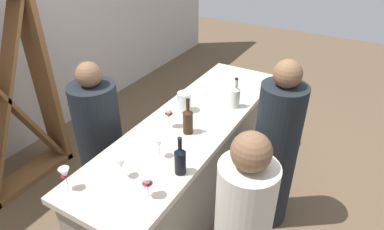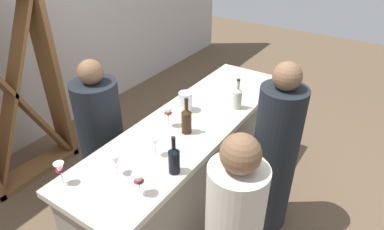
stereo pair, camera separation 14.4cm
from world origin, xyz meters
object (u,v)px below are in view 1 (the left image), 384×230
object	(u,v)px
wine_bottle_leftmost_near_black	(180,160)
wine_glass_near_left	(147,182)
wine_rack	(4,99)
wine_glass_far_center	(65,175)
water_pitcher	(184,102)
wine_glass_near_center	(159,144)
wine_bottle_center_clear_pale	(235,96)
wine_glass_far_left	(169,114)
wine_bottle_second_left_amber_brown	(188,120)
person_left_guest	(275,154)
wine_glass_near_right	(121,164)
person_right_guest	(101,145)

from	to	relation	value
wine_bottle_leftmost_near_black	wine_glass_near_left	bearing A→B (deg)	168.85
wine_rack	wine_glass_far_center	xyz separation A→B (m)	(-0.50, -1.38, 0.08)
water_pitcher	wine_glass_near_center	bearing A→B (deg)	-164.41
wine_rack	wine_glass_near_center	distance (m)	1.69
wine_bottle_center_clear_pale	wine_glass_near_left	distance (m)	1.28
wine_bottle_leftmost_near_black	wine_glass_far_left	world-z (taller)	wine_bottle_leftmost_near_black
wine_glass_near_left	wine_bottle_second_left_amber_brown	bearing A→B (deg)	11.21
wine_bottle_leftmost_near_black	person_left_guest	world-z (taller)	person_left_guest
wine_glass_near_center	wine_bottle_center_clear_pale	bearing A→B (deg)	-10.78
wine_glass_near_right	water_pitcher	xyz separation A→B (m)	(0.94, 0.09, -0.02)
wine_bottle_center_clear_pale	wine_bottle_second_left_amber_brown	bearing A→B (deg)	164.58
wine_bottle_center_clear_pale	person_right_guest	distance (m)	1.26
person_right_guest	water_pitcher	bearing A→B (deg)	55.12
wine_bottle_second_left_amber_brown	person_right_guest	world-z (taller)	person_right_guest
wine_rack	wine_glass_near_right	size ratio (longest dim) A/B	12.18
wine_glass_far_left	wine_glass_far_center	xyz separation A→B (m)	(-0.91, 0.16, -0.01)
wine_bottle_second_left_amber_brown	water_pitcher	bearing A→B (deg)	35.77
wine_rack	person_right_guest	bearing A→B (deg)	-78.25
wine_bottle_leftmost_near_black	wine_bottle_center_clear_pale	bearing A→B (deg)	2.47
wine_glass_near_right	water_pitcher	bearing A→B (deg)	5.43
wine_glass_far_center	wine_glass_far_left	bearing A→B (deg)	-9.90
wine_bottle_second_left_amber_brown	wine_glass_near_left	xyz separation A→B (m)	(-0.72, -0.14, -0.00)
person_left_guest	person_right_guest	size ratio (longest dim) A/B	1.07
person_left_guest	wine_glass_near_center	bearing A→B (deg)	60.23
person_left_guest	wine_glass_far_left	bearing A→B (deg)	36.33
wine_bottle_leftmost_near_black	wine_glass_near_center	bearing A→B (deg)	71.93
wine_bottle_second_left_amber_brown	person_left_guest	size ratio (longest dim) A/B	0.20
wine_bottle_leftmost_near_black	water_pitcher	bearing A→B (deg)	29.18
wine_bottle_leftmost_near_black	person_right_guest	world-z (taller)	person_right_guest
wine_rack	wine_bottle_second_left_amber_brown	distance (m)	1.77
wine_glass_near_center	water_pitcher	distance (m)	0.67
wine_rack	wine_glass_near_left	distance (m)	1.88
wine_glass_far_left	person_right_guest	size ratio (longest dim) A/B	0.12
wine_bottle_center_clear_pale	wine_glass_near_right	size ratio (longest dim) A/B	1.81
wine_bottle_leftmost_near_black	wine_glass_near_left	world-z (taller)	wine_bottle_leftmost_near_black
wine_bottle_second_left_amber_brown	wine_glass_near_left	world-z (taller)	wine_bottle_second_left_amber_brown
wine_bottle_leftmost_near_black	wine_glass_near_right	world-z (taller)	wine_bottle_leftmost_near_black
wine_bottle_center_clear_pale	wine_glass_far_left	bearing A→B (deg)	149.91
wine_bottle_leftmost_near_black	wine_glass_far_left	bearing A→B (deg)	40.86
wine_rack	water_pitcher	xyz separation A→B (m)	(0.70, -1.51, 0.05)
wine_glass_near_left	wine_glass_near_center	bearing A→B (deg)	24.76
wine_rack	wine_bottle_leftmost_near_black	size ratio (longest dim) A/B	6.72
wine_bottle_center_clear_pale	wine_glass_near_left	bearing A→B (deg)	179.43
wine_glass_far_left	person_left_guest	world-z (taller)	person_left_guest
wine_rack	wine_glass_near_center	world-z (taller)	wine_rack
wine_glass_near_center	wine_glass_far_left	world-z (taller)	wine_glass_far_left
wine_glass_near_center	wine_bottle_leftmost_near_black	bearing A→B (deg)	-108.07
wine_glass_near_right	water_pitcher	world-z (taller)	water_pitcher
wine_glass_near_center	wine_glass_near_right	size ratio (longest dim) A/B	0.97
wine_bottle_second_left_amber_brown	wine_glass_near_left	size ratio (longest dim) A/B	1.83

